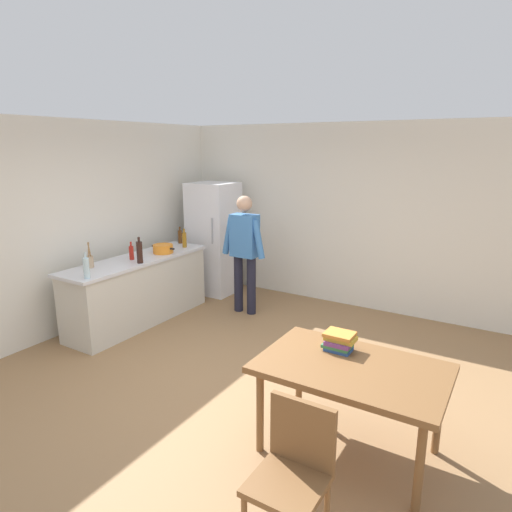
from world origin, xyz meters
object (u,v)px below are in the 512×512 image
utensil_jar (89,261)px  refrigerator (214,238)px  bottle_beer_brown (180,236)px  cooking_pot (163,249)px  bottle_water_clear (86,268)px  person (244,247)px  bottle_wine_dark (140,252)px  book_stack (339,341)px  chair (294,467)px  bottle_sauce_red (131,252)px  dining_table (351,375)px  bottle_oil_amber (184,240)px

utensil_jar → refrigerator: bearing=83.4°
bottle_beer_brown → cooking_pot: bearing=-70.4°
utensil_jar → bottle_water_clear: utensil_jar is taller
person → cooking_pot: size_ratio=4.25×
person → refrigerator: bearing=149.8°
bottle_wine_dark → book_stack: bottle_wine_dark is taller
chair → bottle_sauce_red: size_ratio=3.79×
dining_table → bottle_water_clear: 3.21m
dining_table → bottle_oil_amber: bearing=149.3°
chair → bottle_oil_amber: bottle_oil_amber is taller
bottle_beer_brown → book_stack: size_ratio=1.03×
book_stack → dining_table: bearing=-48.1°
refrigerator → person: 1.10m
bottle_water_clear → person: bearing=67.4°
bottle_sauce_red → person: bearing=46.8°
bottle_sauce_red → bottle_wine_dark: bearing=-17.7°
refrigerator → bottle_beer_brown: size_ratio=6.92×
bottle_beer_brown → book_stack: (3.35, -1.93, -0.18)m
dining_table → utensil_jar: (-3.56, 0.47, 0.31)m
refrigerator → chair: 4.95m
book_stack → bottle_beer_brown: bearing=150.0°
bottle_water_clear → bottle_oil_amber: size_ratio=1.07×
bottle_oil_amber → book_stack: (3.10, -1.75, -0.19)m
dining_table → cooking_pot: cooking_pot is taller
refrigerator → bottle_beer_brown: 0.62m
person → bottle_beer_brown: (-1.18, -0.01, 0.03)m
refrigerator → bottle_water_clear: bearing=-87.5°
chair → bottle_oil_amber: 4.42m
person → book_stack: (2.17, -1.94, -0.15)m
dining_table → bottle_water_clear: bottle_water_clear is taller
refrigerator → bottle_water_clear: refrigerator is taller
person → bottle_beer_brown: bearing=-179.4°
person → bottle_wine_dark: bearing=-124.7°
dining_table → cooking_pot: 3.65m
refrigerator → bottle_water_clear: 2.57m
cooking_pot → book_stack: size_ratio=1.59×
person → dining_table: person is taller
cooking_pot → bottle_wine_dark: size_ratio=1.18×
chair → book_stack: (-0.18, 1.17, 0.29)m
person → bottle_beer_brown: 1.18m
chair → bottle_oil_amber: size_ratio=3.25×
chair → bottle_beer_brown: size_ratio=3.50×
bottle_water_clear → bottle_wine_dark: (0.01, 0.81, 0.02)m
cooking_pot → utensil_jar: 1.08m
bottle_water_clear → book_stack: (3.01, 0.06, -0.20)m
chair → cooking_pot: bearing=150.8°
refrigerator → book_stack: size_ratio=7.16×
utensil_jar → bottle_sauce_red: size_ratio=1.33×
bottle_sauce_red → bottle_oil_amber: size_ratio=0.86×
person → book_stack: person is taller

